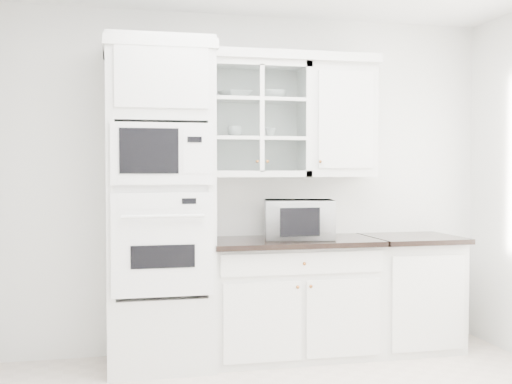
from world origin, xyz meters
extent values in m
cube|color=white|center=(0.00, 1.74, 1.35)|extent=(4.00, 0.02, 2.70)
cube|color=silver|center=(-0.75, 1.43, 1.20)|extent=(0.76, 0.65, 2.40)
cube|color=white|center=(-0.75, 1.09, 0.94)|extent=(0.70, 0.03, 0.72)
cube|color=black|center=(-0.75, 1.07, 0.86)|extent=(0.44, 0.01, 0.16)
cube|color=white|center=(-0.75, 1.09, 1.56)|extent=(0.70, 0.03, 0.43)
cube|color=black|center=(-0.84, 1.07, 1.58)|extent=(0.40, 0.01, 0.31)
cube|color=silver|center=(0.28, 1.45, 0.44)|extent=(1.30, 0.60, 0.88)
cube|color=black|center=(0.28, 1.42, 0.90)|extent=(1.32, 0.67, 0.04)
cube|color=silver|center=(1.28, 1.45, 0.44)|extent=(0.70, 0.60, 0.88)
cube|color=black|center=(1.28, 1.42, 0.90)|extent=(0.72, 0.67, 0.04)
cube|color=silver|center=(0.03, 1.58, 1.85)|extent=(0.80, 0.33, 0.90)
cube|color=silver|center=(0.03, 1.58, 1.70)|extent=(0.74, 0.29, 0.02)
cube|color=silver|center=(0.03, 1.58, 2.00)|extent=(0.74, 0.29, 0.02)
cube|color=silver|center=(0.71, 1.58, 1.85)|extent=(0.55, 0.33, 0.90)
cube|color=white|center=(-0.07, 1.56, 2.33)|extent=(2.14, 0.38, 0.07)
imported|color=white|center=(0.33, 1.43, 1.07)|extent=(0.60, 0.53, 0.30)
imported|color=white|center=(-0.14, 1.60, 2.04)|extent=(0.31, 0.31, 0.06)
imported|color=white|center=(0.16, 1.58, 2.04)|extent=(0.25, 0.25, 0.07)
imported|color=white|center=(-0.14, 1.60, 1.75)|extent=(0.14, 0.14, 0.09)
imported|color=white|center=(0.13, 1.57, 1.75)|extent=(0.09, 0.09, 0.08)
camera|label=1|loc=(-1.09, -3.34, 1.46)|focal=45.00mm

